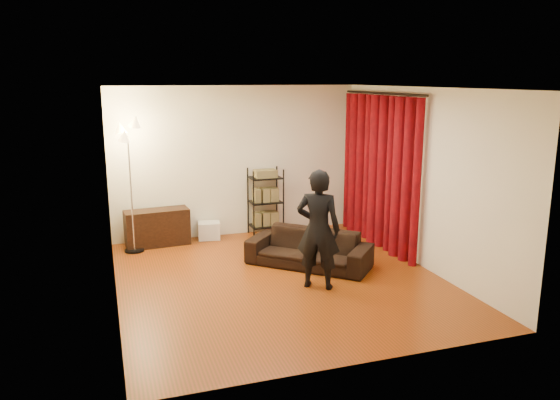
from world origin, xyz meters
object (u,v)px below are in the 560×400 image
object	(u,v)px
wire_shelf	(266,202)
floor_lamp	(131,188)
sofa	(309,249)
media_cabinet	(157,228)
person	(318,229)
storage_boxes	(209,231)

from	to	relation	value
wire_shelf	floor_lamp	xyz separation A→B (m)	(-2.37, -0.28, 0.47)
sofa	floor_lamp	size ratio (longest dim) A/B	0.87
media_cabinet	floor_lamp	size ratio (longest dim) A/B	0.50
sofa	person	size ratio (longest dim) A/B	1.13
person	wire_shelf	world-z (taller)	person
sofa	wire_shelf	size ratio (longest dim) A/B	1.52
media_cabinet	wire_shelf	world-z (taller)	wire_shelf
sofa	floor_lamp	distance (m)	3.07
wire_shelf	person	bearing A→B (deg)	-72.33
wire_shelf	sofa	bearing A→B (deg)	-66.81
storage_boxes	wire_shelf	distance (m)	1.14
sofa	floor_lamp	xyz separation A→B (m)	(-2.51, 1.58, 0.81)
sofa	floor_lamp	bearing A→B (deg)	-169.59
person	floor_lamp	size ratio (longest dim) A/B	0.77
person	media_cabinet	world-z (taller)	person
sofa	person	bearing A→B (deg)	-60.75
sofa	wire_shelf	distance (m)	1.89
person	wire_shelf	size ratio (longest dim) A/B	1.34
storage_boxes	floor_lamp	world-z (taller)	floor_lamp
sofa	wire_shelf	bearing A→B (deg)	136.62
media_cabinet	storage_boxes	world-z (taller)	media_cabinet
storage_boxes	wire_shelf	world-z (taller)	wire_shelf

